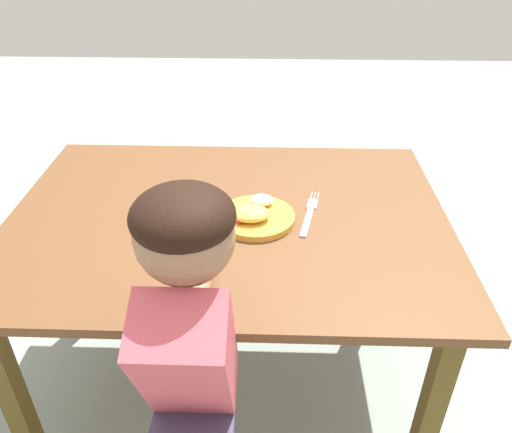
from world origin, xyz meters
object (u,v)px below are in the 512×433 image
at_px(plate, 255,215).
at_px(person, 192,393).
at_px(spoon, 190,205).
at_px(fork, 309,214).

xyz_separation_m(plate, person, (-0.11, -0.51, -0.10)).
relative_size(spoon, person, 0.19).
bearing_deg(plate, person, -102.27).
relative_size(fork, spoon, 1.23).
distance_m(fork, spoon, 0.34).
relative_size(plate, person, 0.21).
xyz_separation_m(plate, fork, (0.15, 0.03, -0.01)).
distance_m(plate, person, 0.53).
bearing_deg(spoon, person, 174.57).
bearing_deg(fork, plate, 113.68).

